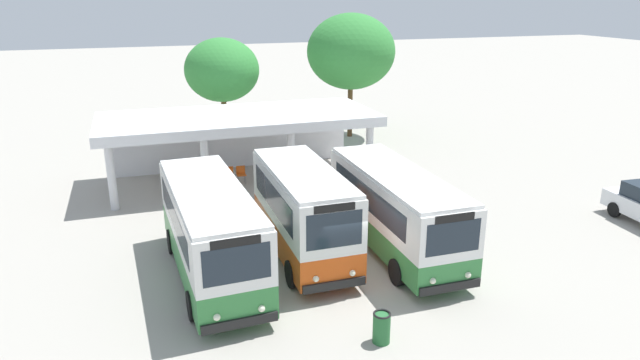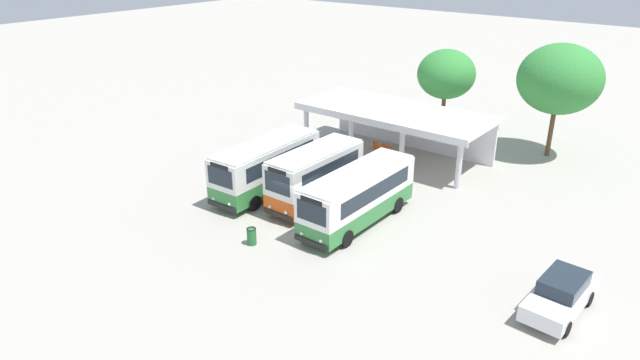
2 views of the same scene
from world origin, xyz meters
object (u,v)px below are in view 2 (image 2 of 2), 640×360
Objects in this scene: city_bus_second_in_row at (315,174)px; waiting_chair_middle_seat at (388,150)px; city_bus_middle_cream at (358,195)px; litter_bin_apron at (252,236)px; city_bus_nearest_orange at (266,165)px; parked_car_flank at (560,294)px; waiting_chair_end_by_column at (375,147)px; waiting_chair_second_from_end at (382,149)px.

waiting_chair_middle_seat is (-0.57, 8.93, -1.29)m from city_bus_second_in_row.
waiting_chair_middle_seat is (-3.90, 9.44, -1.16)m from city_bus_middle_cream.
city_bus_nearest_orange is at bearing 126.18° from litter_bin_apron.
parked_car_flank is at bearing -7.18° from city_bus_second_in_row.
city_bus_second_in_row reaches higher than litter_bin_apron.
parked_car_flank is 5.07× the size of waiting_chair_middle_seat.
waiting_chair_end_by_column is (1.59, 9.51, -1.22)m from city_bus_nearest_orange.
city_bus_second_in_row reaches higher than waiting_chair_middle_seat.
city_bus_nearest_orange is 6.56m from litter_bin_apron.
city_bus_middle_cream is 1.84× the size of parked_car_flank.
litter_bin_apron is (3.80, -5.19, -1.29)m from city_bus_nearest_orange.
city_bus_middle_cream is 10.28m from waiting_chair_middle_seat.
city_bus_second_in_row reaches higher than parked_car_flank.
city_bus_second_in_row reaches higher than waiting_chair_end_by_column.
city_bus_middle_cream is (3.33, -0.51, -0.13)m from city_bus_second_in_row.
city_bus_second_in_row is at bearing -79.04° from waiting_chair_end_by_column.
litter_bin_apron is at bearing -83.70° from waiting_chair_second_from_end.
city_bus_nearest_orange is at bearing -102.86° from waiting_chair_second_from_end.
waiting_chair_second_from_end and waiting_chair_middle_seat have the same top height.
waiting_chair_middle_seat is 14.70m from litter_bin_apron.
city_bus_second_in_row reaches higher than city_bus_nearest_orange.
city_bus_nearest_orange reaches higher than waiting_chair_second_from_end.
city_bus_middle_cream is (6.65, 0.03, -0.06)m from city_bus_nearest_orange.
city_bus_nearest_orange is 9.20× the size of waiting_chair_middle_seat.
waiting_chair_middle_seat is (0.58, -0.04, 0.00)m from waiting_chair_second_from_end.
city_bus_nearest_orange is 9.94m from waiting_chair_middle_seat.
city_bus_second_in_row is at bearing -82.68° from waiting_chair_second_from_end.
city_bus_nearest_orange is 0.99× the size of city_bus_middle_cream.
waiting_chair_end_by_column is at bearing 100.96° from city_bus_second_in_row.
city_bus_second_in_row is (3.33, 0.54, 0.07)m from city_bus_nearest_orange.
city_bus_middle_cream reaches higher than waiting_chair_second_from_end.
city_bus_middle_cream reaches higher than waiting_chair_end_by_column.
waiting_chair_second_from_end is at bearing 96.30° from litter_bin_apron.
city_bus_second_in_row is 7.31× the size of litter_bin_apron.
city_bus_middle_cream is 9.33× the size of waiting_chair_second_from_end.
city_bus_middle_cream is 8.91× the size of litter_bin_apron.
city_bus_second_in_row is 7.65× the size of waiting_chair_second_from_end.
city_bus_middle_cream is at bearing -64.72° from waiting_chair_second_from_end.
waiting_chair_second_from_end is 0.96× the size of litter_bin_apron.
parked_car_flank is at bearing -6.70° from city_bus_middle_cream.
waiting_chair_end_by_column is at bearing 118.11° from city_bus_middle_cream.
parked_car_flank is 5.07× the size of waiting_chair_end_by_column.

